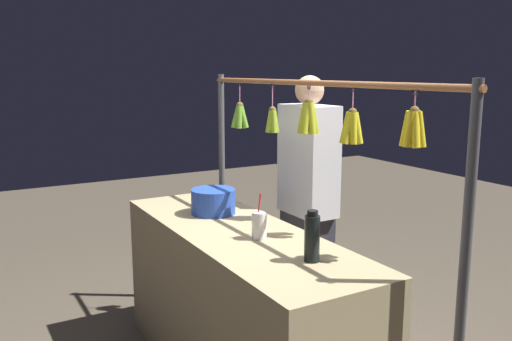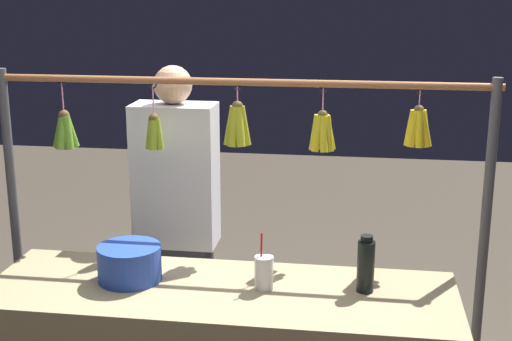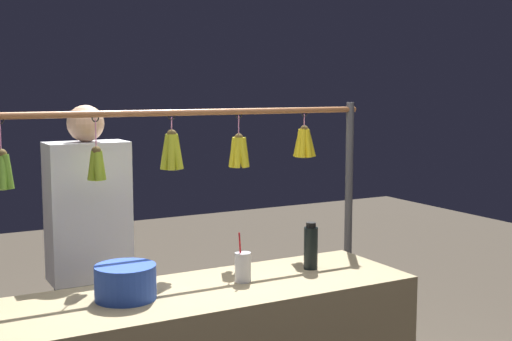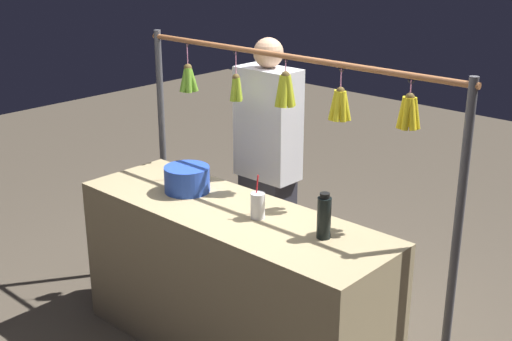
{
  "view_description": "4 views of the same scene",
  "coord_description": "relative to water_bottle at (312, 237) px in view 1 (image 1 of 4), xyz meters",
  "views": [
    {
      "loc": [
        -2.43,
        1.3,
        1.73
      ],
      "look_at": [
        -0.18,
        0.0,
        1.24
      ],
      "focal_mm": 37.84,
      "sensor_mm": 36.0,
      "label": 1
    },
    {
      "loc": [
        -0.53,
        2.6,
        2.08
      ],
      "look_at": [
        -0.15,
        0.0,
        1.38
      ],
      "focal_mm": 50.29,
      "sensor_mm": 36.0,
      "label": 2
    },
    {
      "loc": [
        1.26,
        2.7,
        1.78
      ],
      "look_at": [
        -0.23,
        0.0,
        1.41
      ],
      "focal_mm": 47.9,
      "sensor_mm": 36.0,
      "label": 3
    },
    {
      "loc": [
        -2.37,
        2.38,
        2.31
      ],
      "look_at": [
        -0.18,
        0.0,
        1.16
      ],
      "focal_mm": 47.68,
      "sensor_mm": 36.0,
      "label": 4
    }
  ],
  "objects": [
    {
      "name": "market_counter",
      "position": [
        0.57,
        0.06,
        -0.56
      ],
      "size": [
        1.89,
        0.61,
        0.89
      ],
      "primitive_type": "cube",
      "color": "tan",
      "rests_on": "ground"
    },
    {
      "name": "vendor_person",
      "position": [
        0.93,
        -0.64,
        -0.16
      ],
      "size": [
        0.4,
        0.22,
        1.7
      ],
      "color": "#2D2D38",
      "rests_on": "ground"
    },
    {
      "name": "water_bottle",
      "position": [
        0.0,
        0.0,
        0.0
      ],
      "size": [
        0.07,
        0.07,
        0.23
      ],
      "color": "black",
      "rests_on": "market_counter"
    },
    {
      "name": "drink_cup",
      "position": [
        0.4,
        0.04,
        -0.04
      ],
      "size": [
        0.08,
        0.08,
        0.23
      ],
      "color": "silver",
      "rests_on": "market_counter"
    },
    {
      "name": "display_rack",
      "position": [
        0.56,
        -0.38,
        0.23
      ],
      "size": [
        2.23,
        0.13,
        1.7
      ],
      "color": "#4C4C51",
      "rests_on": "ground"
    },
    {
      "name": "blue_bucket",
      "position": [
        0.96,
        0.03,
        -0.04
      ],
      "size": [
        0.26,
        0.26,
        0.15
      ],
      "primitive_type": "cylinder",
      "color": "#2749B6",
      "rests_on": "market_counter"
    }
  ]
}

